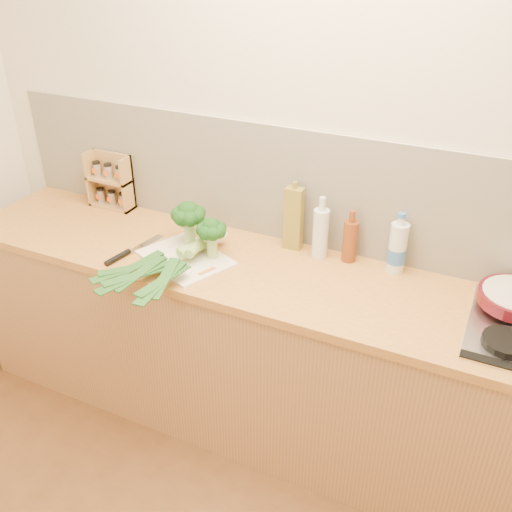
# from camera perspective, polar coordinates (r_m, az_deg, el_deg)

# --- Properties ---
(room_shell) EXTENTS (3.50, 3.50, 3.50)m
(room_shell) POSITION_cam_1_polar(r_m,az_deg,el_deg) (2.53, 6.01, 6.45)
(room_shell) COLOR beige
(room_shell) RESTS_ON ground
(counter) EXTENTS (3.20, 0.62, 0.90)m
(counter) POSITION_cam_1_polar(r_m,az_deg,el_deg) (2.69, 3.03, -10.04)
(counter) COLOR #AF7449
(counter) RESTS_ON ground
(chopping_board) EXTENTS (0.47, 0.42, 0.01)m
(chopping_board) POSITION_cam_1_polar(r_m,az_deg,el_deg) (2.54, -7.06, -0.20)
(chopping_board) COLOR white
(chopping_board) RESTS_ON counter
(broccoli_left) EXTENTS (0.16, 0.16, 0.21)m
(broccoli_left) POSITION_cam_1_polar(r_m,az_deg,el_deg) (2.58, -6.78, 4.07)
(broccoli_left) COLOR #94BB6D
(broccoli_left) RESTS_ON chopping_board
(broccoli_right) EXTENTS (0.13, 0.14, 0.19)m
(broccoli_right) POSITION_cam_1_polar(r_m,az_deg,el_deg) (2.47, -4.48, 2.53)
(broccoli_right) COLOR #94BB6D
(broccoli_right) RESTS_ON chopping_board
(leek_front) EXTENTS (0.34, 0.58, 0.04)m
(leek_front) POSITION_cam_1_polar(r_m,az_deg,el_deg) (2.53, -8.19, 0.24)
(leek_front) COLOR white
(leek_front) RESTS_ON chopping_board
(leek_mid) EXTENTS (0.27, 0.66, 0.04)m
(leek_mid) POSITION_cam_1_polar(r_m,az_deg,el_deg) (2.48, -7.59, 0.09)
(leek_mid) COLOR white
(leek_mid) RESTS_ON chopping_board
(leek_back) EXTENTS (0.12, 0.64, 0.04)m
(leek_back) POSITION_cam_1_polar(r_m,az_deg,el_deg) (2.43, -6.94, -0.05)
(leek_back) COLOR white
(leek_back) RESTS_ON chopping_board
(chefs_knife) EXTENTS (0.09, 0.34, 0.03)m
(chefs_knife) POSITION_cam_1_polar(r_m,az_deg,el_deg) (2.61, -12.98, 0.20)
(chefs_knife) COLOR silver
(chefs_knife) RESTS_ON counter
(spice_rack) EXTENTS (0.24, 0.10, 0.29)m
(spice_rack) POSITION_cam_1_polar(r_m,az_deg,el_deg) (3.06, -14.23, 7.03)
(spice_rack) COLOR tan
(spice_rack) RESTS_ON counter
(oil_tin) EXTENTS (0.08, 0.05, 0.32)m
(oil_tin) POSITION_cam_1_polar(r_m,az_deg,el_deg) (2.56, 3.79, 3.79)
(oil_tin) COLOR olive
(oil_tin) RESTS_ON counter
(glass_bottle) EXTENTS (0.07, 0.07, 0.29)m
(glass_bottle) POSITION_cam_1_polar(r_m,az_deg,el_deg) (2.51, 6.47, 2.37)
(glass_bottle) COLOR silver
(glass_bottle) RESTS_ON counter
(amber_bottle) EXTENTS (0.06, 0.06, 0.24)m
(amber_bottle) POSITION_cam_1_polar(r_m,az_deg,el_deg) (2.51, 9.39, 1.57)
(amber_bottle) COLOR brown
(amber_bottle) RESTS_ON counter
(water_bottle) EXTENTS (0.08, 0.08, 0.25)m
(water_bottle) POSITION_cam_1_polar(r_m,az_deg,el_deg) (2.46, 13.94, 0.65)
(water_bottle) COLOR silver
(water_bottle) RESTS_ON counter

